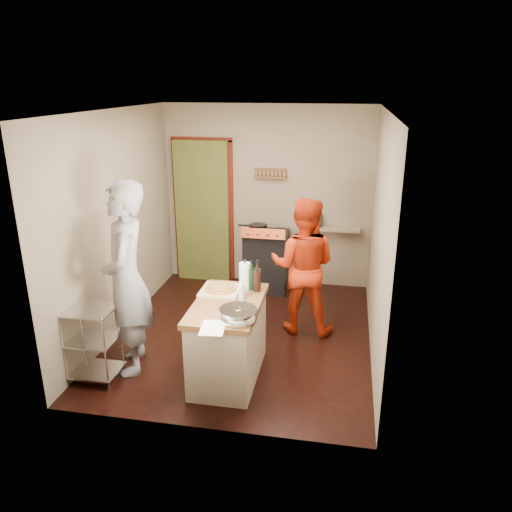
# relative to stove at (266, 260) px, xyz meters

# --- Properties ---
(floor) EXTENTS (3.50, 3.50, 0.00)m
(floor) POSITION_rel_stove_xyz_m (-0.05, -1.42, -0.45)
(floor) COLOR black
(floor) RESTS_ON ground
(back_wall) EXTENTS (3.00, 0.44, 2.60)m
(back_wall) POSITION_rel_stove_xyz_m (-0.69, 0.36, 0.68)
(back_wall) COLOR gray
(back_wall) RESTS_ON ground
(left_wall) EXTENTS (0.04, 3.50, 2.60)m
(left_wall) POSITION_rel_stove_xyz_m (-1.55, -1.42, 0.85)
(left_wall) COLOR gray
(left_wall) RESTS_ON ground
(right_wall) EXTENTS (0.04, 3.50, 2.60)m
(right_wall) POSITION_rel_stove_xyz_m (1.45, -1.42, 0.85)
(right_wall) COLOR gray
(right_wall) RESTS_ON ground
(ceiling) EXTENTS (3.00, 3.50, 0.02)m
(ceiling) POSITION_rel_stove_xyz_m (-0.05, -1.42, 2.16)
(ceiling) COLOR white
(ceiling) RESTS_ON back_wall
(stove) EXTENTS (0.60, 0.63, 1.00)m
(stove) POSITION_rel_stove_xyz_m (0.00, 0.00, 0.00)
(stove) COLOR black
(stove) RESTS_ON ground
(wire_shelving) EXTENTS (0.48, 0.40, 0.80)m
(wire_shelving) POSITION_rel_stove_xyz_m (-1.33, -2.62, -0.01)
(wire_shelving) COLOR silver
(wire_shelving) RESTS_ON ground
(island) EXTENTS (0.70, 1.26, 1.14)m
(island) POSITION_rel_stove_xyz_m (-0.00, -2.32, -0.00)
(island) COLOR #B5AE9A
(island) RESTS_ON ground
(person_stripe) EXTENTS (0.69, 0.85, 2.00)m
(person_stripe) POSITION_rel_stove_xyz_m (-1.05, -2.33, 0.55)
(person_stripe) COLOR #B7B7BC
(person_stripe) RESTS_ON ground
(person_red) EXTENTS (0.84, 0.68, 1.65)m
(person_red) POSITION_rel_stove_xyz_m (0.63, -1.15, 0.37)
(person_red) COLOR #BC2B0C
(person_red) RESTS_ON ground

